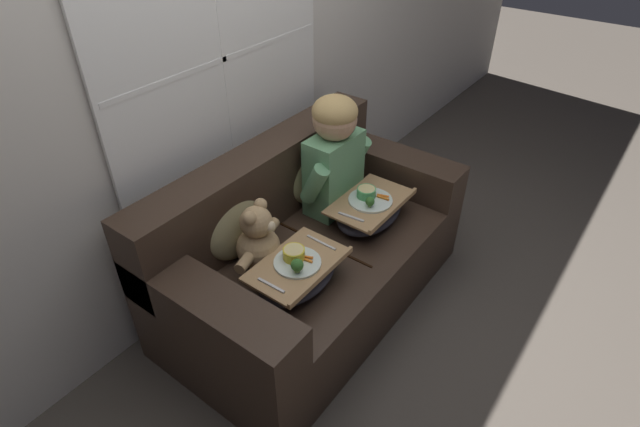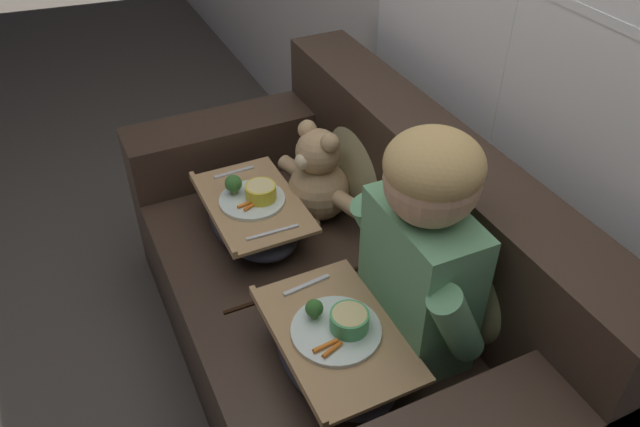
# 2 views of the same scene
# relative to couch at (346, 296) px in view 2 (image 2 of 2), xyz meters

# --- Properties ---
(ground_plane) EXTENTS (14.00, 14.00, 0.00)m
(ground_plane) POSITION_rel_couch_xyz_m (0.00, -0.06, -0.32)
(ground_plane) COLOR #4C443D
(couch) EXTENTS (1.67, 0.92, 0.85)m
(couch) POSITION_rel_couch_xyz_m (0.00, 0.00, 0.00)
(couch) COLOR #38281E
(couch) RESTS_ON ground_plane
(throw_pillow_behind_child) EXTENTS (0.41, 0.20, 0.43)m
(throw_pillow_behind_child) POSITION_rel_couch_xyz_m (0.31, 0.20, 0.30)
(throw_pillow_behind_child) COLOR #898456
(throw_pillow_behind_child) RESTS_ON couch
(throw_pillow_behind_teddy) EXTENTS (0.39, 0.19, 0.41)m
(throw_pillow_behind_teddy) POSITION_rel_couch_xyz_m (-0.31, 0.20, 0.30)
(throw_pillow_behind_teddy) COLOR tan
(throw_pillow_behind_teddy) RESTS_ON couch
(child_figure) EXTENTS (0.47, 0.23, 0.66)m
(child_figure) POSITION_rel_couch_xyz_m (0.31, 0.04, 0.47)
(child_figure) COLOR #66A370
(child_figure) RESTS_ON couch
(teddy_bear) EXTENTS (0.38, 0.28, 0.35)m
(teddy_bear) POSITION_rel_couch_xyz_m (-0.31, 0.04, 0.26)
(teddy_bear) COLOR tan
(teddy_bear) RESTS_ON couch
(lap_tray_child) EXTENTS (0.47, 0.30, 0.20)m
(lap_tray_child) POSITION_rel_couch_xyz_m (0.31, -0.19, 0.18)
(lap_tray_child) COLOR #2D2D38
(lap_tray_child) RESTS_ON child_figure
(lap_tray_teddy) EXTENTS (0.46, 0.29, 0.21)m
(lap_tray_teddy) POSITION_rel_couch_xyz_m (-0.31, -0.20, 0.18)
(lap_tray_teddy) COLOR #2D2D38
(lap_tray_teddy) RESTS_ON teddy_bear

